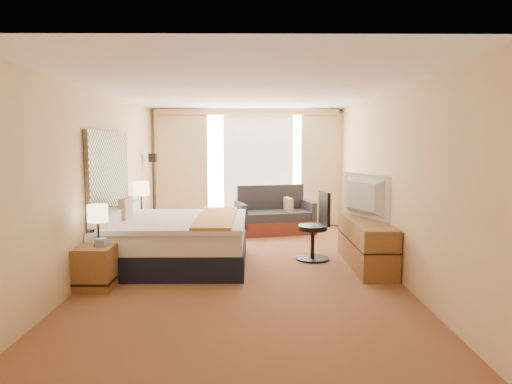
{
  "coord_description": "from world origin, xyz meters",
  "views": [
    {
      "loc": [
        0.12,
        -6.73,
        1.86
      ],
      "look_at": [
        0.18,
        0.4,
        1.08
      ],
      "focal_mm": 32.0,
      "sensor_mm": 36.0,
      "label": 1
    }
  ],
  "objects_px": {
    "bed": "(175,240)",
    "loveseat": "(274,217)",
    "desk_chair": "(316,230)",
    "media_dresser": "(366,243)",
    "lamp_right": "(141,189)",
    "nightstand_left": "(96,267)",
    "lamp_left": "(98,214)",
    "television": "(360,196)",
    "floor_lamp": "(153,177)",
    "nightstand_right": "(143,230)"
  },
  "relations": [
    {
      "from": "bed",
      "to": "loveseat",
      "type": "height_order",
      "value": "bed"
    },
    {
      "from": "desk_chair",
      "to": "loveseat",
      "type": "bearing_deg",
      "value": 93.75
    },
    {
      "from": "media_dresser",
      "to": "lamp_right",
      "type": "height_order",
      "value": "lamp_right"
    },
    {
      "from": "nightstand_left",
      "to": "lamp_left",
      "type": "distance_m",
      "value": 0.69
    },
    {
      "from": "nightstand_left",
      "to": "television",
      "type": "height_order",
      "value": "television"
    },
    {
      "from": "desk_chair",
      "to": "bed",
      "type": "bearing_deg",
      "value": 177.51
    },
    {
      "from": "nightstand_left",
      "to": "lamp_left",
      "type": "height_order",
      "value": "lamp_left"
    },
    {
      "from": "media_dresser",
      "to": "bed",
      "type": "xyz_separation_m",
      "value": [
        -2.89,
        0.08,
        0.03
      ]
    },
    {
      "from": "media_dresser",
      "to": "floor_lamp",
      "type": "distance_m",
      "value": 4.58
    },
    {
      "from": "lamp_left",
      "to": "floor_lamp",
      "type": "bearing_deg",
      "value": 91.16
    },
    {
      "from": "bed",
      "to": "loveseat",
      "type": "distance_m",
      "value": 3.0
    },
    {
      "from": "nightstand_left",
      "to": "bed",
      "type": "height_order",
      "value": "bed"
    },
    {
      "from": "media_dresser",
      "to": "loveseat",
      "type": "xyz_separation_m",
      "value": [
        -1.26,
        2.6,
        -0.03
      ]
    },
    {
      "from": "nightstand_left",
      "to": "loveseat",
      "type": "bearing_deg",
      "value": 56.22
    },
    {
      "from": "nightstand_left",
      "to": "media_dresser",
      "type": "distance_m",
      "value": 3.85
    },
    {
      "from": "nightstand_right",
      "to": "desk_chair",
      "type": "xyz_separation_m",
      "value": [
        3.0,
        -1.06,
        0.21
      ]
    },
    {
      "from": "media_dresser",
      "to": "nightstand_left",
      "type": "bearing_deg",
      "value": -164.16
    },
    {
      "from": "floor_lamp",
      "to": "lamp_left",
      "type": "distance_m",
      "value": 3.58
    },
    {
      "from": "bed",
      "to": "media_dresser",
      "type": "bearing_deg",
      "value": -1.61
    },
    {
      "from": "floor_lamp",
      "to": "loveseat",
      "type": "bearing_deg",
      "value": 1.57
    },
    {
      "from": "desk_chair",
      "to": "nightstand_right",
      "type": "bearing_deg",
      "value": 150.04
    },
    {
      "from": "media_dresser",
      "to": "lamp_right",
      "type": "relative_size",
      "value": 2.95
    },
    {
      "from": "floor_lamp",
      "to": "lamp_right",
      "type": "xyz_separation_m",
      "value": [
        0.01,
        -1.09,
        -0.13
      ]
    },
    {
      "from": "nightstand_right",
      "to": "lamp_left",
      "type": "bearing_deg",
      "value": -89.02
    },
    {
      "from": "media_dresser",
      "to": "loveseat",
      "type": "relative_size",
      "value": 1.06
    },
    {
      "from": "lamp_right",
      "to": "television",
      "type": "relative_size",
      "value": 0.52
    },
    {
      "from": "bed",
      "to": "nightstand_right",
      "type": "bearing_deg",
      "value": 120.57
    },
    {
      "from": "nightstand_right",
      "to": "bed",
      "type": "distance_m",
      "value": 1.59
    },
    {
      "from": "nightstand_left",
      "to": "nightstand_right",
      "type": "bearing_deg",
      "value": 90.0
    },
    {
      "from": "nightstand_right",
      "to": "desk_chair",
      "type": "bearing_deg",
      "value": -19.39
    },
    {
      "from": "nightstand_right",
      "to": "lamp_left",
      "type": "xyz_separation_m",
      "value": [
        0.04,
        -2.5,
        0.68
      ]
    },
    {
      "from": "floor_lamp",
      "to": "television",
      "type": "xyz_separation_m",
      "value": [
        3.68,
        -2.31,
        -0.12
      ]
    },
    {
      "from": "television",
      "to": "nightstand_right",
      "type": "bearing_deg",
      "value": 48.16
    },
    {
      "from": "nightstand_left",
      "to": "loveseat",
      "type": "xyz_separation_m",
      "value": [
        2.44,
        3.65,
        0.04
      ]
    },
    {
      "from": "nightstand_left",
      "to": "lamp_right",
      "type": "height_order",
      "value": "lamp_right"
    },
    {
      "from": "nightstand_left",
      "to": "lamp_right",
      "type": "relative_size",
      "value": 0.9
    },
    {
      "from": "nightstand_right",
      "to": "media_dresser",
      "type": "bearing_deg",
      "value": -21.4
    },
    {
      "from": "lamp_right",
      "to": "nightstand_right",
      "type": "bearing_deg",
      "value": 33.12
    },
    {
      "from": "lamp_left",
      "to": "bed",
      "type": "bearing_deg",
      "value": 55.81
    },
    {
      "from": "nightstand_right",
      "to": "loveseat",
      "type": "bearing_deg",
      "value": 25.2
    },
    {
      "from": "floor_lamp",
      "to": "television",
      "type": "height_order",
      "value": "floor_lamp"
    },
    {
      "from": "media_dresser",
      "to": "loveseat",
      "type": "distance_m",
      "value": 2.89
    },
    {
      "from": "floor_lamp",
      "to": "nightstand_left",
      "type": "bearing_deg",
      "value": -89.52
    },
    {
      "from": "nightstand_right",
      "to": "loveseat",
      "type": "xyz_separation_m",
      "value": [
        2.44,
        1.15,
        0.04
      ]
    },
    {
      "from": "media_dresser",
      "to": "bed",
      "type": "bearing_deg",
      "value": 178.39
    },
    {
      "from": "nightstand_right",
      "to": "floor_lamp",
      "type": "bearing_deg",
      "value": 91.59
    },
    {
      "from": "nightstand_left",
      "to": "loveseat",
      "type": "height_order",
      "value": "loveseat"
    },
    {
      "from": "media_dresser",
      "to": "lamp_left",
      "type": "height_order",
      "value": "lamp_left"
    },
    {
      "from": "media_dresser",
      "to": "desk_chair",
      "type": "bearing_deg",
      "value": 150.59
    },
    {
      "from": "media_dresser",
      "to": "desk_chair",
      "type": "relative_size",
      "value": 1.66
    }
  ]
}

